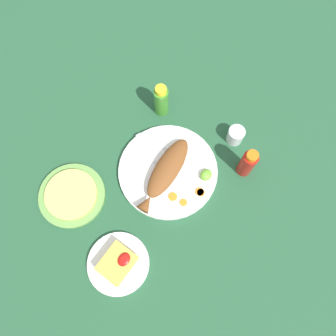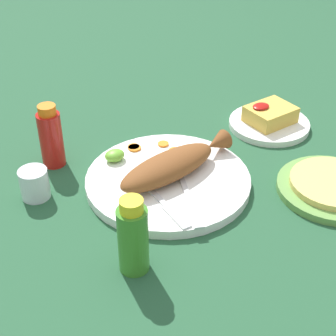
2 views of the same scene
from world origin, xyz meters
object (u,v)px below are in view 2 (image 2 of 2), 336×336
at_px(fork_far, 163,203).
at_px(salt_cup, 35,185).
at_px(hot_sauce_bottle_green, 133,237).
at_px(side_plate_fries, 269,124).
at_px(main_plate, 168,181).
at_px(tortilla_plate, 332,189).
at_px(fried_fish, 173,164).
at_px(fork_near, 189,199).
at_px(hot_sauce_bottle_red, 51,137).

height_order(fork_far, salt_cup, salt_cup).
bearing_deg(hot_sauce_bottle_green, salt_cup, -78.18).
bearing_deg(fork_far, side_plate_fries, 110.50).
bearing_deg(salt_cup, main_plate, 153.89).
bearing_deg(tortilla_plate, salt_cup, -33.27).
height_order(main_plate, fried_fish, fried_fish).
distance_m(fried_fish, salt_cup, 0.26).
xyz_separation_m(fork_near, hot_sauce_bottle_red, (0.14, -0.27, 0.04)).
distance_m(fork_near, side_plate_fries, 0.35).
distance_m(fork_far, side_plate_fries, 0.38).
xyz_separation_m(main_plate, fork_near, (0.01, 0.08, 0.01)).
bearing_deg(tortilla_plate, side_plate_fries, -106.79).
xyz_separation_m(salt_cup, tortilla_plate, (-0.46, 0.30, -0.02)).
distance_m(fork_near, hot_sauce_bottle_green, 0.18).
distance_m(hot_sauce_bottle_green, tortilla_plate, 0.41).
bearing_deg(fork_near, main_plate, -163.03).
height_order(main_plate, hot_sauce_bottle_red, hot_sauce_bottle_red).
bearing_deg(hot_sauce_bottle_red, salt_cup, 48.00).
height_order(main_plate, side_plate_fries, main_plate).
height_order(fried_fish, hot_sauce_bottle_red, hot_sauce_bottle_red).
height_order(main_plate, tortilla_plate, main_plate).
bearing_deg(fork_far, fried_fish, 137.14).
bearing_deg(side_plate_fries, tortilla_plate, 73.21).
height_order(fried_fish, side_plate_fries, fried_fish).
distance_m(fork_far, hot_sauce_bottle_red, 0.27).
bearing_deg(side_plate_fries, fork_near, 21.93).
height_order(fried_fish, fork_near, fried_fish).
relative_size(fried_fish, fork_near, 1.52).
height_order(main_plate, fork_near, fork_near).
height_order(fried_fish, fork_far, fried_fish).
xyz_separation_m(main_plate, hot_sauce_bottle_green, (0.17, 0.15, 0.05)).
relative_size(fork_far, tortilla_plate, 0.90).
relative_size(fried_fish, tortilla_plate, 1.29).
relative_size(fried_fish, fork_far, 1.43).
bearing_deg(fried_fish, side_plate_fries, -176.90).
distance_m(fork_near, tortilla_plate, 0.27).
xyz_separation_m(fork_near, salt_cup, (0.21, -0.19, 0.01)).
relative_size(fork_far, side_plate_fries, 1.03).
bearing_deg(salt_cup, side_plate_fries, 173.79).
distance_m(salt_cup, side_plate_fries, 0.54).
distance_m(main_plate, fork_far, 0.08).
distance_m(main_plate, fried_fish, 0.03).
bearing_deg(side_plate_fries, fried_fish, 9.27).
bearing_deg(fork_far, hot_sauce_bottle_red, -155.92).
relative_size(hot_sauce_bottle_red, tortilla_plate, 0.64).
xyz_separation_m(main_plate, side_plate_fries, (-0.31, -0.05, -0.00)).
bearing_deg(fork_near, fork_far, -88.47).
bearing_deg(salt_cup, hot_sauce_bottle_red, -132.00).
bearing_deg(fried_fish, fork_near, 68.42).
bearing_deg(side_plate_fries, hot_sauce_bottle_red, -16.87).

